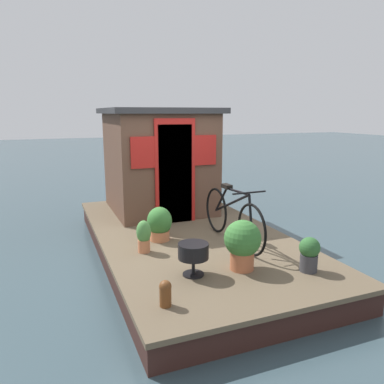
% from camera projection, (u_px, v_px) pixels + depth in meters
% --- Properties ---
extents(ground_plane, '(60.00, 60.00, 0.00)m').
position_uv_depth(ground_plane, '(188.00, 253.00, 6.12)').
color(ground_plane, '#384C54').
extents(houseboat_deck, '(5.35, 2.80, 0.37)m').
position_uv_depth(houseboat_deck, '(187.00, 243.00, 6.08)').
color(houseboat_deck, brown).
rests_on(houseboat_deck, ground_plane).
extents(houseboat_cabin, '(2.14, 2.00, 1.97)m').
position_uv_depth(houseboat_cabin, '(159.00, 160.00, 7.26)').
color(houseboat_cabin, brown).
rests_on(houseboat_cabin, houseboat_deck).
extents(bicycle, '(1.81, 0.50, 0.86)m').
position_uv_depth(bicycle, '(232.00, 217.00, 5.48)').
color(bicycle, black).
rests_on(bicycle, houseboat_deck).
extents(potted_plant_succulent, '(0.20, 0.20, 0.45)m').
position_uv_depth(potted_plant_succulent, '(144.00, 236.00, 5.13)').
color(potted_plant_succulent, '#C6754C').
rests_on(potted_plant_succulent, houseboat_deck).
extents(potted_plant_lavender, '(0.37, 0.37, 0.51)m').
position_uv_depth(potted_plant_lavender, '(160.00, 224.00, 5.60)').
color(potted_plant_lavender, '#C6754C').
rests_on(potted_plant_lavender, houseboat_deck).
extents(potted_plant_fern, '(0.25, 0.25, 0.43)m').
position_uv_depth(potted_plant_fern, '(309.00, 253.00, 4.50)').
color(potted_plant_fern, '#38383D').
rests_on(potted_plant_fern, houseboat_deck).
extents(potted_plant_basil, '(0.46, 0.46, 0.62)m').
position_uv_depth(potted_plant_basil, '(242.00, 242.00, 4.54)').
color(potted_plant_basil, '#B2603D').
rests_on(potted_plant_basil, houseboat_deck).
extents(charcoal_grill, '(0.36, 0.36, 0.39)m').
position_uv_depth(charcoal_grill, '(193.00, 252.00, 4.38)').
color(charcoal_grill, black).
rests_on(charcoal_grill, houseboat_deck).
extents(mooring_bollard, '(0.13, 0.13, 0.27)m').
position_uv_depth(mooring_bollard, '(165.00, 292.00, 3.70)').
color(mooring_bollard, brown).
rests_on(mooring_bollard, houseboat_deck).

